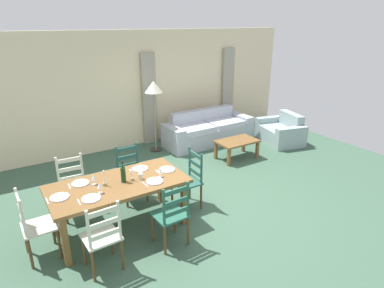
{
  "coord_description": "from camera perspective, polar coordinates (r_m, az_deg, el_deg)",
  "views": [
    {
      "loc": [
        -2.63,
        -3.99,
        2.88
      ],
      "look_at": [
        0.42,
        0.79,
        0.75
      ],
      "focal_mm": 30.78,
      "sensor_mm": 36.0,
      "label": 1
    }
  ],
  "objects": [
    {
      "name": "fork_near_right",
      "position": [
        4.64,
        -8.14,
        -6.92
      ],
      "size": [
        0.02,
        0.17,
        0.01
      ],
      "primitive_type": "cube",
      "rotation": [
        0.0,
        0.0,
        0.05
      ],
      "color": "silver",
      "rests_on": "dining_table"
    },
    {
      "name": "coffee_cup_primary",
      "position": [
        4.78,
        -8.9,
        -5.53
      ],
      "size": [
        0.07,
        0.07,
        0.09
      ],
      "primitive_type": "cylinder",
      "color": "beige",
      "rests_on": "dining_table"
    },
    {
      "name": "wine_glass_far_left",
      "position": [
        4.74,
        -16.66,
        -5.54
      ],
      "size": [
        0.06,
        0.06,
        0.16
      ],
      "color": "white",
      "rests_on": "dining_table"
    },
    {
      "name": "dining_chair_head_east",
      "position": [
        5.33,
        -0.5,
        -6.17
      ],
      "size": [
        0.41,
        0.43,
        0.96
      ],
      "color": "#26564B",
      "rests_on": "ground_plane"
    },
    {
      "name": "dinner_plate_far_right",
      "position": [
        5.1,
        -8.98,
        -4.23
      ],
      "size": [
        0.24,
        0.24,
        0.02
      ],
      "primitive_type": "cylinder",
      "color": "white",
      "rests_on": "dining_table"
    },
    {
      "name": "wine_glass_near_left",
      "position": [
        4.49,
        -15.72,
        -6.95
      ],
      "size": [
        0.06,
        0.06,
        0.16
      ],
      "color": "white",
      "rests_on": "dining_table"
    },
    {
      "name": "wine_glass_near_right",
      "position": [
        4.78,
        -5.61,
        -4.5
      ],
      "size": [
        0.06,
        0.06,
        0.16
      ],
      "color": "white",
      "rests_on": "dining_table"
    },
    {
      "name": "coffee_table",
      "position": [
        7.3,
        7.8,
        0.14
      ],
      "size": [
        0.9,
        0.56,
        0.42
      ],
      "color": "brown",
      "rests_on": "ground_plane"
    },
    {
      "name": "candle_tall",
      "position": [
        4.69,
        -14.93,
        -6.27
      ],
      "size": [
        0.05,
        0.05,
        0.23
      ],
      "color": "#998C66",
      "rests_on": "dining_table"
    },
    {
      "name": "fork_far_right",
      "position": [
        5.05,
        -10.53,
        -4.66
      ],
      "size": [
        0.03,
        0.17,
        0.01
      ],
      "primitive_type": "cube",
      "rotation": [
        0.0,
        0.0,
        -0.09
      ],
      "color": "silver",
      "rests_on": "dining_table"
    },
    {
      "name": "armchair_upholstered",
      "position": [
        8.6,
        15.34,
        2.02
      ],
      "size": [
        1.06,
        1.32,
        0.72
      ],
      "color": "#91A6A8",
      "rests_on": "ground_plane"
    },
    {
      "name": "dining_chair_near_right",
      "position": [
        4.45,
        -3.53,
        -12.12
      ],
      "size": [
        0.43,
        0.42,
        0.96
      ],
      "color": "#255A47",
      "rests_on": "ground_plane"
    },
    {
      "name": "wall_far",
      "position": [
        7.9,
        -12.6,
        8.92
      ],
      "size": [
        9.6,
        0.16,
        2.7
      ],
      "primitive_type": "cube",
      "color": "beige",
      "rests_on": "ground_plane"
    },
    {
      "name": "dinner_plate_far_left",
      "position": [
        4.86,
        -18.76,
        -6.46
      ],
      "size": [
        0.24,
        0.24,
        0.02
      ],
      "primitive_type": "cylinder",
      "color": "white",
      "rests_on": "dining_table"
    },
    {
      "name": "fork_far_left",
      "position": [
        4.84,
        -20.47,
        -6.89
      ],
      "size": [
        0.03,
        0.17,
        0.01
      ],
      "primitive_type": "cube",
      "rotation": [
        0.0,
        0.0,
        -0.06
      ],
      "color": "silver",
      "rests_on": "dining_table"
    },
    {
      "name": "couch",
      "position": [
        8.25,
        2.67,
        2.28
      ],
      "size": [
        2.29,
        0.82,
        0.8
      ],
      "color": "#A9AEBA",
      "rests_on": "ground_plane"
    },
    {
      "name": "dining_chair_head_west",
      "position": [
        4.67,
        -25.63,
        -12.62
      ],
      "size": [
        0.41,
        0.43,
        0.96
      ],
      "color": "beige",
      "rests_on": "ground_plane"
    },
    {
      "name": "fork_near_left",
      "position": [
        4.4,
        -18.97,
        -9.53
      ],
      "size": [
        0.02,
        0.17,
        0.01
      ],
      "primitive_type": "cube",
      "rotation": [
        0.0,
        0.0,
        -0.05
      ],
      "color": "silver",
      "rests_on": "dining_table"
    },
    {
      "name": "fork_head_east",
      "position": [
        4.96,
        -5.89,
        -4.88
      ],
      "size": [
        0.02,
        0.17,
        0.01
      ],
      "primitive_type": "cube",
      "rotation": [
        0.0,
        0.0,
        -0.02
      ],
      "color": "silver",
      "rests_on": "dining_table"
    },
    {
      "name": "dinner_plate_near_right",
      "position": [
        4.69,
        -6.47,
        -6.42
      ],
      "size": [
        0.24,
        0.24,
        0.02
      ],
      "primitive_type": "cylinder",
      "color": "white",
      "rests_on": "dining_table"
    },
    {
      "name": "dinner_plate_head_west",
      "position": [
        4.59,
        -21.96,
        -8.55
      ],
      "size": [
        0.24,
        0.24,
        0.02
      ],
      "primitive_type": "cylinder",
      "color": "white",
      "rests_on": "dining_table"
    },
    {
      "name": "dining_chair_far_right",
      "position": [
        5.64,
        -10.57,
        -5.0
      ],
      "size": [
        0.42,
        0.4,
        0.96
      ],
      "color": "#25524D",
      "rests_on": "ground_plane"
    },
    {
      "name": "standing_lamp",
      "position": [
        7.46,
        -6.66,
        9.08
      ],
      "size": [
        0.4,
        0.4,
        1.64
      ],
      "color": "#332D28",
      "rests_on": "ground_plane"
    },
    {
      "name": "dining_chair_far_left",
      "position": [
        5.43,
        -19.86,
        -6.97
      ],
      "size": [
        0.44,
        0.43,
        0.96
      ],
      "color": "beige",
      "rests_on": "ground_plane"
    },
    {
      "name": "fork_head_west",
      "position": [
        4.58,
        -23.8,
        -9.01
      ],
      "size": [
        0.02,
        0.17,
        0.01
      ],
      "primitive_type": "cube",
      "rotation": [
        0.0,
        0.0,
        0.01
      ],
      "color": "silver",
      "rests_on": "dining_table"
    },
    {
      "name": "dining_table",
      "position": [
        4.79,
        -12.64,
        -7.5
      ],
      "size": [
        1.9,
        0.96,
        0.75
      ],
      "color": "brown",
      "rests_on": "ground_plane"
    },
    {
      "name": "curtain_panel_left",
      "position": [
        8.09,
        -7.41,
        7.69
      ],
      "size": [
        0.35,
        0.08,
        2.2
      ],
      "primitive_type": "cube",
      "color": "#A59D8A",
      "rests_on": "ground_plane"
    },
    {
      "name": "dinner_plate_near_left",
      "position": [
        4.42,
        -17.09,
        -9.03
      ],
      "size": [
        0.24,
        0.24,
        0.02
      ],
      "primitive_type": "cylinder",
      "color": "white",
      "rests_on": "dining_table"
    },
    {
      "name": "ground_plane",
      "position": [
        5.58,
        0.74,
        -10.58
      ],
      "size": [
        9.6,
        9.6,
        0.02
      ],
      "primitive_type": "cube",
      "color": "#3A5A46"
    },
    {
      "name": "wine_bottle",
      "position": [
        4.71,
        -11.83,
        -5.15
      ],
      "size": [
        0.07,
        0.07,
        0.32
      ],
      "color": "#143819",
      "rests_on": "dining_table"
    },
    {
      "name": "dinner_plate_head_east",
      "position": [
        5.02,
        -4.37,
        -4.44
      ],
      "size": [
        0.24,
        0.24,
        0.02
      ],
      "primitive_type": "cylinder",
      "color": "white",
      "rests_on": "dining_table"
    },
    {
      "name": "candle_short",
      "position": [
        4.76,
        -10.33,
        -5.74
      ],
      "size": [
        0.05,
        0.05,
        0.17
      ],
      "color": "#998C66",
      "rests_on": "dining_table"
    },
    {
      "name": "curtain_panel_right",
      "position": [
        9.33,
        6.18,
        9.47
      ],
      "size": [
        0.35,
        0.08,
        2.2
      ],
      "primitive_type": "cube",
      "color": "#A59D8A",
      "rests_on": "ground_plane"
    },
    {
      "name": "dining_chair_near_left",
      "position": [
        4.18,
        -15.25,
        -15.26
      ],
      "size": [
        0.44,
        0.42,
        0.96
      ],
      "color": "beige",
      "rests_on": "ground_plane"
    }
  ]
}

